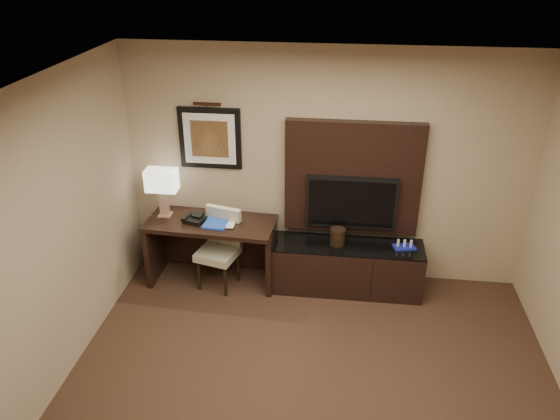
% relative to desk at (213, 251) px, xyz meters
% --- Properties ---
extents(ceiling, '(4.50, 5.00, 0.01)m').
position_rel_desk_xyz_m(ceiling, '(1.26, -2.15, 2.31)').
color(ceiling, silver).
rests_on(ceiling, wall_back).
extents(wall_back, '(4.50, 0.01, 2.70)m').
position_rel_desk_xyz_m(wall_back, '(1.26, 0.35, 0.96)').
color(wall_back, tan).
rests_on(wall_back, floor).
extents(wall_left, '(0.01, 5.00, 2.70)m').
position_rel_desk_xyz_m(wall_left, '(-0.99, -2.15, 0.96)').
color(wall_left, tan).
rests_on(wall_left, floor).
extents(desk, '(1.48, 0.70, 0.78)m').
position_rel_desk_xyz_m(desk, '(0.00, 0.00, 0.00)').
color(desk, black).
rests_on(desk, floor).
extents(credenza, '(1.70, 0.48, 0.59)m').
position_rel_desk_xyz_m(credenza, '(1.55, -0.00, -0.10)').
color(credenza, black).
rests_on(credenza, floor).
extents(tv_wall_panel, '(1.50, 0.12, 1.30)m').
position_rel_desk_xyz_m(tv_wall_panel, '(1.56, 0.29, 0.88)').
color(tv_wall_panel, black).
rests_on(tv_wall_panel, wall_back).
extents(tv, '(1.00, 0.08, 0.60)m').
position_rel_desk_xyz_m(tv, '(1.56, 0.19, 0.63)').
color(tv, black).
rests_on(tv, tv_wall_panel).
extents(artwork, '(0.70, 0.04, 0.70)m').
position_rel_desk_xyz_m(artwork, '(-0.04, 0.33, 1.26)').
color(artwork, black).
rests_on(artwork, wall_back).
extents(picture_light, '(0.04, 0.04, 0.30)m').
position_rel_desk_xyz_m(picture_light, '(-0.04, 0.29, 1.66)').
color(picture_light, '#3D2213').
rests_on(picture_light, wall_back).
extents(desk_chair, '(0.53, 0.57, 0.88)m').
position_rel_desk_xyz_m(desk_chair, '(0.09, -0.11, 0.05)').
color(desk_chair, beige).
rests_on(desk_chair, floor).
extents(table_lamp, '(0.39, 0.26, 0.58)m').
position_rel_desk_xyz_m(table_lamp, '(-0.56, 0.08, 0.68)').
color(table_lamp, tan).
rests_on(table_lamp, desk).
extents(desk_phone, '(0.26, 0.25, 0.11)m').
position_rel_desk_xyz_m(desk_phone, '(-0.18, -0.03, 0.44)').
color(desk_phone, black).
rests_on(desk_phone, desk).
extents(blue_folder, '(0.28, 0.36, 0.02)m').
position_rel_desk_xyz_m(blue_folder, '(0.08, -0.03, 0.40)').
color(blue_folder, '#1C48B6').
rests_on(blue_folder, desk).
extents(book, '(0.17, 0.02, 0.23)m').
position_rel_desk_xyz_m(book, '(0.12, -0.05, 0.50)').
color(book, tan).
rests_on(book, desk).
extents(ice_bucket, '(0.19, 0.19, 0.19)m').
position_rel_desk_xyz_m(ice_bucket, '(1.43, 0.01, 0.29)').
color(ice_bucket, black).
rests_on(ice_bucket, credenza).
extents(minibar_tray, '(0.27, 0.20, 0.09)m').
position_rel_desk_xyz_m(minibar_tray, '(2.17, 0.01, 0.24)').
color(minibar_tray, '#161F94').
rests_on(minibar_tray, credenza).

